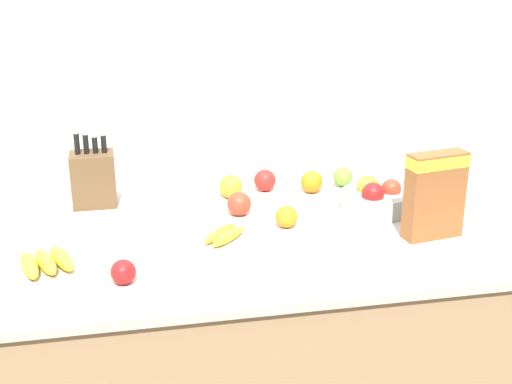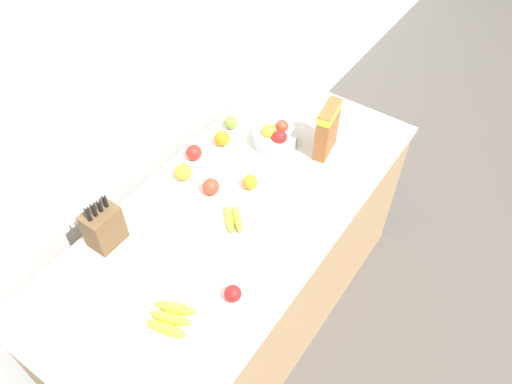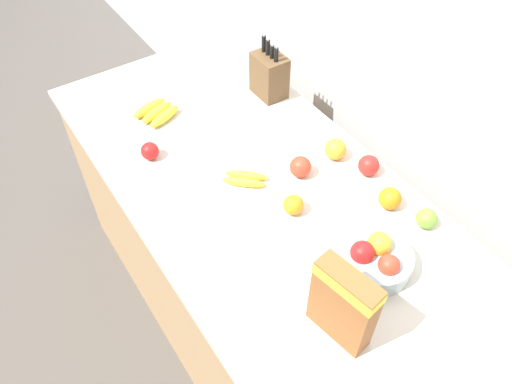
{
  "view_description": "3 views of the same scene",
  "coord_description": "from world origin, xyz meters",
  "px_view_note": "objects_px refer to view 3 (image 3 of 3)",
  "views": [
    {
      "loc": [
        -0.35,
        -1.99,
        1.83
      ],
      "look_at": [
        0.05,
        0.01,
        1.07
      ],
      "focal_mm": 50.0,
      "sensor_mm": 36.0,
      "label": 1
    },
    {
      "loc": [
        -1.12,
        -0.9,
        2.65
      ],
      "look_at": [
        0.08,
        -0.05,
        1.02
      ],
      "focal_mm": 35.0,
      "sensor_mm": 36.0,
      "label": 2
    },
    {
      "loc": [
        0.99,
        -0.69,
        2.24
      ],
      "look_at": [
        0.04,
        -0.05,
        0.99
      ],
      "focal_mm": 35.0,
      "sensor_mm": 36.0,
      "label": 3
    }
  ],
  "objects_px": {
    "orange_near_bowl": "(336,149)",
    "knife_block": "(269,75)",
    "apple_rightmost": "(300,167)",
    "cereal_box": "(344,302)",
    "orange_front_right": "(293,205)",
    "apple_middle": "(426,218)",
    "apple_leftmost": "(369,165)",
    "apple_front": "(150,151)",
    "banana_bunch_right": "(157,112)",
    "banana_bunch_left": "(245,179)",
    "orange_back_center": "(390,198)",
    "fruit_bowl": "(376,258)"
  },
  "relations": [
    {
      "from": "banana_bunch_right",
      "to": "banana_bunch_left",
      "type": "bearing_deg",
      "value": 10.55
    },
    {
      "from": "banana_bunch_right",
      "to": "apple_middle",
      "type": "bearing_deg",
      "value": 25.44
    },
    {
      "from": "orange_near_bowl",
      "to": "knife_block",
      "type": "bearing_deg",
      "value": 177.23
    },
    {
      "from": "apple_rightmost",
      "to": "orange_near_bowl",
      "type": "bearing_deg",
      "value": 90.27
    },
    {
      "from": "banana_bunch_right",
      "to": "apple_rightmost",
      "type": "distance_m",
      "value": 0.66
    },
    {
      "from": "banana_bunch_left",
      "to": "apple_rightmost",
      "type": "relative_size",
      "value": 2.06
    },
    {
      "from": "banana_bunch_right",
      "to": "apple_front",
      "type": "height_order",
      "value": "apple_front"
    },
    {
      "from": "knife_block",
      "to": "apple_front",
      "type": "height_order",
      "value": "knife_block"
    },
    {
      "from": "apple_leftmost",
      "to": "apple_front",
      "type": "xyz_separation_m",
      "value": [
        -0.52,
        -0.62,
        -0.0
      ]
    },
    {
      "from": "cereal_box",
      "to": "apple_middle",
      "type": "xyz_separation_m",
      "value": [
        -0.13,
        0.49,
        -0.11
      ]
    },
    {
      "from": "banana_bunch_right",
      "to": "apple_middle",
      "type": "relative_size",
      "value": 2.79
    },
    {
      "from": "banana_bunch_left",
      "to": "apple_middle",
      "type": "xyz_separation_m",
      "value": [
        0.5,
        0.39,
        0.02
      ]
    },
    {
      "from": "apple_front",
      "to": "orange_back_center",
      "type": "distance_m",
      "value": 0.89
    },
    {
      "from": "fruit_bowl",
      "to": "apple_leftmost",
      "type": "xyz_separation_m",
      "value": [
        -0.32,
        0.26,
        -0.01
      ]
    },
    {
      "from": "fruit_bowl",
      "to": "cereal_box",
      "type": "bearing_deg",
      "value": -66.63
    },
    {
      "from": "apple_leftmost",
      "to": "apple_front",
      "type": "relative_size",
      "value": 1.14
    },
    {
      "from": "fruit_bowl",
      "to": "apple_rightmost",
      "type": "xyz_separation_m",
      "value": [
        -0.45,
        0.05,
        -0.01
      ]
    },
    {
      "from": "orange_back_center",
      "to": "apple_front",
      "type": "bearing_deg",
      "value": -139.73
    },
    {
      "from": "apple_middle",
      "to": "orange_back_center",
      "type": "distance_m",
      "value": 0.14
    },
    {
      "from": "apple_front",
      "to": "banana_bunch_left",
      "type": "bearing_deg",
      "value": 36.52
    },
    {
      "from": "knife_block",
      "to": "fruit_bowl",
      "type": "relative_size",
      "value": 1.27
    },
    {
      "from": "cereal_box",
      "to": "orange_front_right",
      "type": "distance_m",
      "value": 0.46
    },
    {
      "from": "apple_front",
      "to": "orange_near_bowl",
      "type": "bearing_deg",
      "value": 56.36
    },
    {
      "from": "knife_block",
      "to": "apple_rightmost",
      "type": "xyz_separation_m",
      "value": [
        0.47,
        -0.19,
        -0.06
      ]
    },
    {
      "from": "fruit_bowl",
      "to": "apple_front",
      "type": "height_order",
      "value": "fruit_bowl"
    },
    {
      "from": "banana_bunch_left",
      "to": "orange_near_bowl",
      "type": "relative_size",
      "value": 1.99
    },
    {
      "from": "orange_back_center",
      "to": "orange_near_bowl",
      "type": "relative_size",
      "value": 0.96
    },
    {
      "from": "knife_block",
      "to": "orange_near_bowl",
      "type": "bearing_deg",
      "value": -2.77
    },
    {
      "from": "apple_leftmost",
      "to": "orange_back_center",
      "type": "xyz_separation_m",
      "value": [
        0.16,
        -0.05,
        0.0
      ]
    },
    {
      "from": "fruit_bowl",
      "to": "apple_middle",
      "type": "xyz_separation_m",
      "value": [
        -0.03,
        0.25,
        -0.01
      ]
    },
    {
      "from": "orange_near_bowl",
      "to": "banana_bunch_left",
      "type": "bearing_deg",
      "value": -102.61
    },
    {
      "from": "apple_rightmost",
      "to": "cereal_box",
      "type": "bearing_deg",
      "value": -27.5
    },
    {
      "from": "apple_middle",
      "to": "orange_back_center",
      "type": "relative_size",
      "value": 0.89
    },
    {
      "from": "apple_rightmost",
      "to": "apple_leftmost",
      "type": "xyz_separation_m",
      "value": [
        0.13,
        0.21,
        -0.0
      ]
    },
    {
      "from": "cereal_box",
      "to": "apple_front",
      "type": "bearing_deg",
      "value": 177.96
    },
    {
      "from": "banana_bunch_left",
      "to": "knife_block",
      "type": "bearing_deg",
      "value": 136.04
    },
    {
      "from": "apple_leftmost",
      "to": "orange_front_right",
      "type": "distance_m",
      "value": 0.34
    },
    {
      "from": "knife_block",
      "to": "apple_leftmost",
      "type": "xyz_separation_m",
      "value": [
        0.6,
        0.02,
        -0.06
      ]
    },
    {
      "from": "fruit_bowl",
      "to": "banana_bunch_left",
      "type": "relative_size",
      "value": 1.37
    },
    {
      "from": "cereal_box",
      "to": "apple_leftmost",
      "type": "height_order",
      "value": "cereal_box"
    },
    {
      "from": "fruit_bowl",
      "to": "apple_middle",
      "type": "distance_m",
      "value": 0.26
    },
    {
      "from": "cereal_box",
      "to": "apple_middle",
      "type": "distance_m",
      "value": 0.51
    },
    {
      "from": "orange_back_center",
      "to": "orange_near_bowl",
      "type": "distance_m",
      "value": 0.29
    },
    {
      "from": "cereal_box",
      "to": "banana_bunch_right",
      "type": "relative_size",
      "value": 1.38
    },
    {
      "from": "fruit_bowl",
      "to": "orange_front_right",
      "type": "distance_m",
      "value": 0.33
    },
    {
      "from": "apple_rightmost",
      "to": "orange_near_bowl",
      "type": "relative_size",
      "value": 0.97
    },
    {
      "from": "apple_leftmost",
      "to": "apple_middle",
      "type": "bearing_deg",
      "value": -1.91
    },
    {
      "from": "apple_front",
      "to": "orange_front_right",
      "type": "relative_size",
      "value": 0.96
    },
    {
      "from": "apple_middle",
      "to": "orange_near_bowl",
      "type": "bearing_deg",
      "value": -175.13
    },
    {
      "from": "banana_bunch_left",
      "to": "apple_rightmost",
      "type": "bearing_deg",
      "value": 66.95
    }
  ]
}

